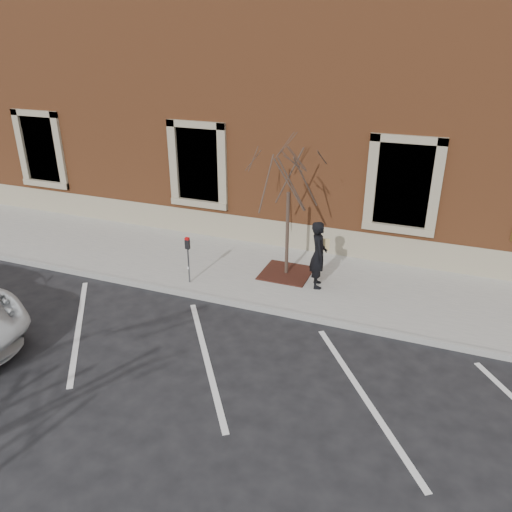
% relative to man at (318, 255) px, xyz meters
% --- Properties ---
extents(ground, '(120.00, 120.00, 0.00)m').
position_rel_man_xyz_m(ground, '(-1.35, -1.41, -1.02)').
color(ground, '#28282B').
rests_on(ground, ground).
extents(sidewalk_near, '(40.00, 3.50, 0.15)m').
position_rel_man_xyz_m(sidewalk_near, '(-1.35, 0.34, -0.94)').
color(sidewalk_near, '#B9B7AE').
rests_on(sidewalk_near, ground).
extents(curb_near, '(40.00, 0.12, 0.15)m').
position_rel_man_xyz_m(curb_near, '(-1.35, -1.46, -0.94)').
color(curb_near, '#9E9E99').
rests_on(curb_near, ground).
extents(parking_stripes, '(28.00, 4.40, 0.01)m').
position_rel_man_xyz_m(parking_stripes, '(-1.35, -3.61, -1.01)').
color(parking_stripes, silver).
rests_on(parking_stripes, ground).
extents(building_civic, '(40.00, 8.62, 8.00)m').
position_rel_man_xyz_m(building_civic, '(-1.35, 6.33, 2.98)').
color(building_civic, brown).
rests_on(building_civic, ground).
extents(man, '(0.60, 0.73, 1.74)m').
position_rel_man_xyz_m(man, '(0.00, 0.00, 0.00)').
color(man, black).
rests_on(man, sidewalk_near).
extents(parking_meter, '(0.11, 0.09, 1.24)m').
position_rel_man_xyz_m(parking_meter, '(-3.12, -1.00, -0.01)').
color(parking_meter, '#595B60').
rests_on(parking_meter, sidewalk_near).
extents(tree_grate, '(1.28, 1.28, 0.03)m').
position_rel_man_xyz_m(tree_grate, '(-0.94, 0.38, -0.85)').
color(tree_grate, '#482017').
rests_on(tree_grate, sidewalk_near).
extents(sapling, '(2.47, 2.47, 4.11)m').
position_rel_man_xyz_m(sapling, '(-0.94, 0.38, 2.01)').
color(sapling, '#4E392F').
rests_on(sapling, sidewalk_near).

